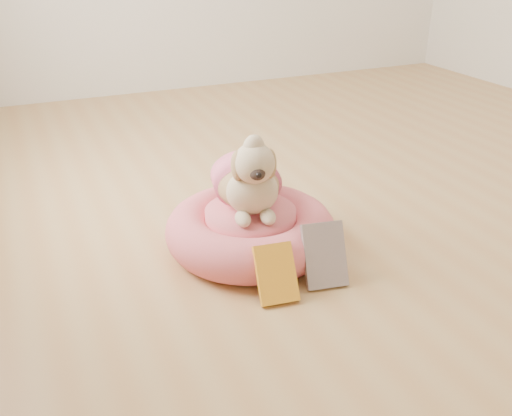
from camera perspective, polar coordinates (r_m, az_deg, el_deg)
name	(u,v)px	position (r m, az deg, el deg)	size (l,w,h in m)	color
floor	(391,192)	(2.71, 13.39, 1.59)	(4.50, 4.50, 0.00)	tan
pet_bed	(251,230)	(2.13, -0.54, -2.22)	(0.63, 0.63, 0.16)	#DC5856
dog	(248,166)	(2.05, -0.82, 4.26)	(0.30, 0.44, 0.32)	brown
book_yellow	(276,274)	(1.85, 2.01, -6.57)	(0.13, 0.02, 0.19)	yellow
book_white	(325,255)	(1.93, 6.88, -4.69)	(0.14, 0.02, 0.22)	white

